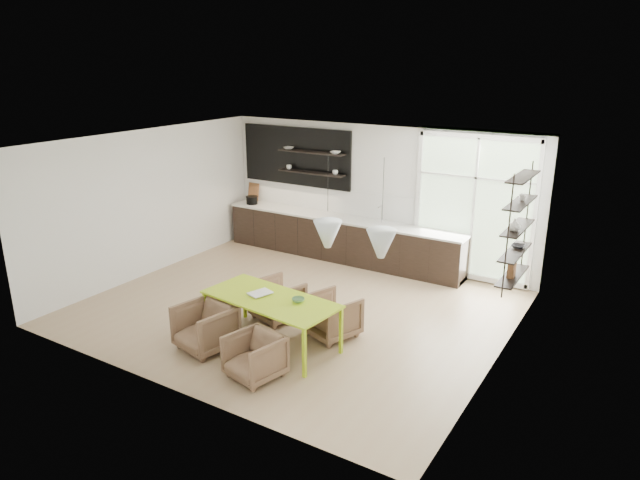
# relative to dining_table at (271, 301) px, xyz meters

# --- Properties ---
(room) EXTENTS (7.02, 6.01, 2.91)m
(room) POSITION_rel_dining_table_xyz_m (0.15, 2.38, 0.75)
(room) COLOR tan
(room) RESTS_ON ground
(kitchen_run) EXTENTS (5.54, 0.69, 2.75)m
(kitchen_run) POSITION_rel_dining_table_xyz_m (-1.12, 3.98, -0.12)
(kitchen_run) COLOR black
(kitchen_run) RESTS_ON ground
(right_shelving) EXTENTS (0.26, 1.22, 1.90)m
(right_shelving) POSITION_rel_dining_table_xyz_m (2.93, 2.46, 0.94)
(right_shelving) COLOR black
(right_shelving) RESTS_ON ground
(dining_table) EXTENTS (2.19, 1.17, 0.77)m
(dining_table) POSITION_rel_dining_table_xyz_m (0.00, 0.00, 0.00)
(dining_table) COLOR #A5CB19
(dining_table) RESTS_ON ground
(armchair_back_left) EXTENTS (0.92, 0.93, 0.68)m
(armchair_back_left) POSITION_rel_dining_table_xyz_m (-0.45, 0.79, -0.37)
(armchair_back_left) COLOR brown
(armchair_back_left) RESTS_ON ground
(armchair_back_right) EXTENTS (0.94, 0.95, 0.68)m
(armchair_back_right) POSITION_rel_dining_table_xyz_m (0.64, 0.73, -0.37)
(armchair_back_right) COLOR brown
(armchair_back_right) RESTS_ON ground
(armchair_front_left) EXTENTS (0.91, 0.93, 0.71)m
(armchair_front_left) POSITION_rel_dining_table_xyz_m (-0.76, -0.63, -0.36)
(armchair_front_left) COLOR brown
(armchair_front_left) RESTS_ON ground
(armchair_front_right) EXTENTS (0.81, 0.83, 0.63)m
(armchair_front_right) POSITION_rel_dining_table_xyz_m (0.37, -0.89, -0.40)
(armchair_front_right) COLOR brown
(armchair_front_right) RESTS_ON ground
(wire_stool) EXTENTS (0.35, 0.35, 0.44)m
(wire_stool) POSITION_rel_dining_table_xyz_m (-1.02, 0.05, -0.43)
(wire_stool) COLOR black
(wire_stool) RESTS_ON ground
(table_book) EXTENTS (0.35, 0.40, 0.03)m
(table_book) POSITION_rel_dining_table_xyz_m (-0.34, 0.08, 0.07)
(table_book) COLOR white
(table_book) RESTS_ON dining_table
(table_bowl) EXTENTS (0.22, 0.22, 0.06)m
(table_bowl) POSITION_rel_dining_table_xyz_m (0.43, 0.11, 0.08)
(table_bowl) COLOR #5D8D58
(table_bowl) RESTS_ON dining_table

